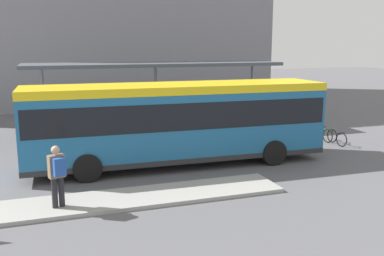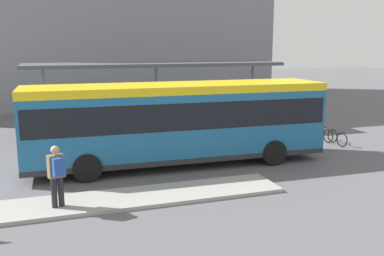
{
  "view_description": "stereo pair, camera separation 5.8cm",
  "coord_description": "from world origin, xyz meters",
  "views": [
    {
      "loc": [
        -4.81,
        -15.77,
        4.69
      ],
      "look_at": [
        0.58,
        0.0,
        1.44
      ],
      "focal_mm": 40.0,
      "sensor_mm": 36.0,
      "label": 1
    },
    {
      "loc": [
        -4.76,
        -15.78,
        4.69
      ],
      "look_at": [
        0.58,
        0.0,
        1.44
      ],
      "focal_mm": 40.0,
      "sensor_mm": 36.0,
      "label": 2
    }
  ],
  "objects": [
    {
      "name": "ground_plane",
      "position": [
        0.0,
        0.0,
        0.0
      ],
      "size": [
        120.0,
        120.0,
        0.0
      ],
      "primitive_type": "plane",
      "color": "#5B5B60"
    },
    {
      "name": "curb_island",
      "position": [
        -2.88,
        -3.36,
        0.06
      ],
      "size": [
        10.29,
        1.8,
        0.12
      ],
      "color": "#9E9E99",
      "rests_on": "ground_plane"
    },
    {
      "name": "city_bus",
      "position": [
        0.01,
        -0.0,
        1.87
      ],
      "size": [
        11.7,
        2.89,
        3.21
      ],
      "rotation": [
        0.0,
        0.0,
        -0.02
      ],
      "color": "#1E6093",
      "rests_on": "ground_plane"
    },
    {
      "name": "pedestrian_waiting",
      "position": [
        -4.66,
        -3.58,
        1.15
      ],
      "size": [
        0.51,
        0.55,
        1.8
      ],
      "rotation": [
        0.0,
        0.0,
        1.9
      ],
      "color": "#232328",
      "rests_on": "curb_island"
    },
    {
      "name": "bicycle_black",
      "position": [
        8.08,
        0.89,
        0.35
      ],
      "size": [
        0.48,
        1.59,
        0.69
      ],
      "rotation": [
        0.0,
        0.0,
        -1.46
      ],
      "color": "black",
      "rests_on": "ground_plane"
    },
    {
      "name": "bicycle_green",
      "position": [
        8.24,
        1.78,
        0.35
      ],
      "size": [
        0.48,
        1.59,
        0.69
      ],
      "rotation": [
        0.0,
        0.0,
        -1.5
      ],
      "color": "black",
      "rests_on": "ground_plane"
    },
    {
      "name": "station_shelter",
      "position": [
        0.81,
        6.75,
        3.61
      ],
      "size": [
        13.62,
        3.4,
        3.75
      ],
      "color": "#4C515B",
      "rests_on": "ground_plane"
    },
    {
      "name": "potted_planter_near_shelter",
      "position": [
        1.15,
        4.08,
        0.67
      ],
      "size": [
        0.81,
        0.81,
        1.27
      ],
      "color": "slate",
      "rests_on": "ground_plane"
    }
  ]
}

